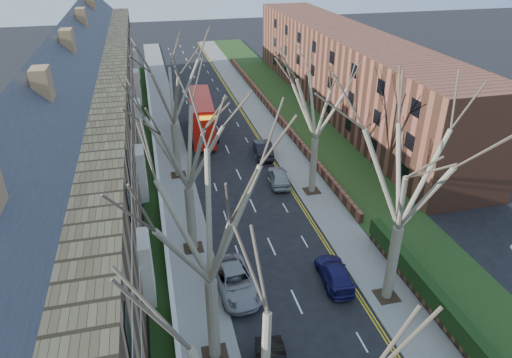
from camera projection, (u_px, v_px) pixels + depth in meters
pavement_left at (167, 133)px, 53.29m from camera, size 3.00×102.00×0.12m
pavement_right at (267, 124)px, 55.80m from camera, size 3.00×102.00×0.12m
terrace_left at (85, 118)px, 42.26m from camera, size 9.70×78.00×13.60m
flats_right at (344, 70)px, 59.30m from camera, size 13.97×54.00×10.00m
wall_hedge_right at (479, 353)px, 23.96m from camera, size 0.70×24.00×1.80m
front_wall_left at (156, 159)px, 45.83m from camera, size 0.30×78.00×1.00m
grass_verge_right at (301, 121)px, 56.70m from camera, size 6.00×102.00×0.06m
tree_left_mid at (206, 209)px, 20.60m from camera, size 10.50×10.50×14.71m
tree_left_far at (184, 133)px, 29.32m from camera, size 10.15×10.15×14.22m
tree_left_dist at (170, 78)px, 39.45m from camera, size 10.50×10.50×14.71m
tree_right_mid at (410, 164)px, 24.70m from camera, size 10.50×10.50×14.71m
tree_right_far at (318, 93)px, 36.84m from camera, size 10.15×10.15×14.22m
double_decker_bus at (202, 117)px, 51.90m from camera, size 3.26×10.75×4.45m
car_left_far at (235, 281)px, 29.46m from camera, size 2.93×5.53×1.48m
car_right_near at (334, 274)px, 30.28m from camera, size 2.20×4.60×1.29m
car_right_mid at (279, 177)px, 42.29m from camera, size 2.25×4.48×1.47m
car_right_far at (263, 149)px, 47.68m from camera, size 2.25×4.98×1.59m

